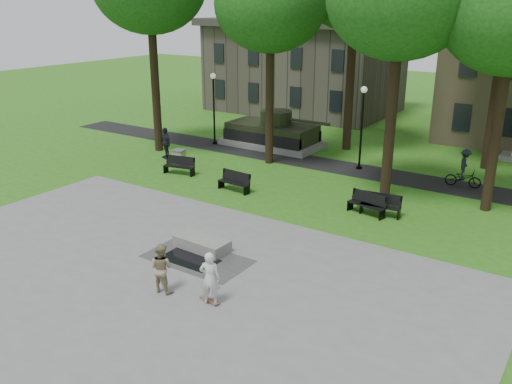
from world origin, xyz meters
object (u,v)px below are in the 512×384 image
(skateboarder, at_px, (210,278))
(trash_bin, at_px, (179,158))
(concrete_block, at_px, (202,243))
(friend_watching, at_px, (162,268))
(cyclist, at_px, (464,172))
(park_bench_0, at_px, (180,165))

(skateboarder, height_order, trash_bin, skateboarder)
(concrete_block, distance_m, friend_watching, 3.45)
(skateboarder, height_order, cyclist, cyclist)
(skateboarder, bearing_deg, concrete_block, -72.16)
(concrete_block, xyz_separation_m, cyclist, (6.50, 13.42, 0.58))
(skateboarder, xyz_separation_m, cyclist, (3.71, 16.43, -0.10))
(concrete_block, bearing_deg, cyclist, 64.16)
(skateboarder, distance_m, friend_watching, 1.84)
(concrete_block, distance_m, trash_bin, 11.65)
(park_bench_0, relative_size, trash_bin, 1.93)
(friend_watching, bearing_deg, concrete_block, -79.55)
(friend_watching, bearing_deg, trash_bin, -56.82)
(skateboarder, relative_size, cyclist, 0.90)
(cyclist, relative_size, park_bench_0, 1.08)
(skateboarder, xyz_separation_m, park_bench_0, (-9.99, 9.96, -0.40))
(trash_bin, bearing_deg, cyclist, 19.57)
(park_bench_0, bearing_deg, cyclist, 14.29)
(friend_watching, xyz_separation_m, cyclist, (5.54, 16.68, -0.05))
(park_bench_0, bearing_deg, concrete_block, -54.91)
(skateboarder, distance_m, cyclist, 16.85)
(concrete_block, xyz_separation_m, trash_bin, (-8.33, 8.15, 0.24))
(concrete_block, distance_m, park_bench_0, 10.01)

